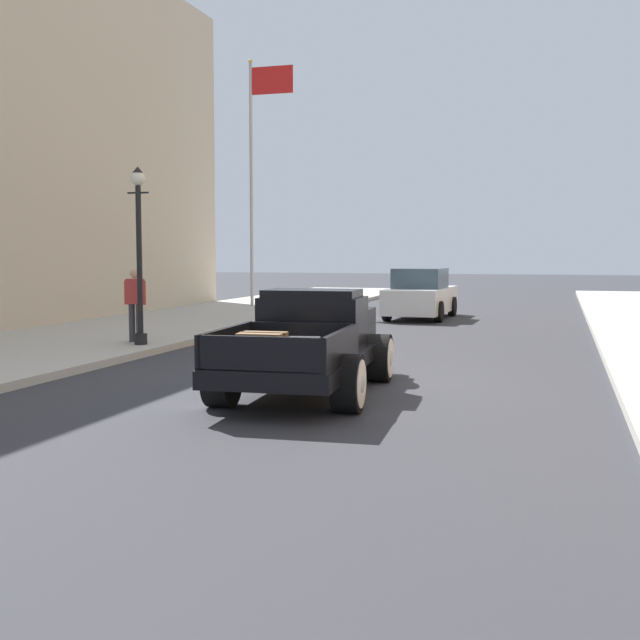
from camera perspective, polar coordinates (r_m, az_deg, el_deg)
The scene contains 6 objects.
ground_plane at distance 13.20m, azimuth 0.47°, elevation -4.55°, with size 140.00×140.00×0.00m, color #333338.
hotrod_truck_black at distance 12.44m, azimuth -0.61°, elevation -1.62°, with size 2.38×5.01×1.58m.
car_background_white at distance 26.38m, azimuth 7.21°, elevation 1.77°, with size 1.98×4.35×1.65m.
pedestrian_sidewalk_left at distance 18.35m, azimuth -13.06°, elevation 1.37°, with size 0.53×0.22×1.65m.
street_lamp_near at distance 17.79m, azimuth -12.79°, elevation 5.46°, with size 0.50×0.32×3.85m.
flagpole at distance 30.51m, azimuth -4.54°, elevation 11.61°, with size 1.74×0.16×9.16m.
Camera 1 is at (3.63, -12.51, 2.15)m, focal length 44.84 mm.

